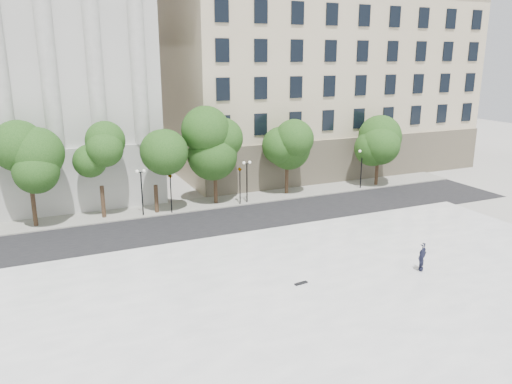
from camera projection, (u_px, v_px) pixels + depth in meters
ground at (326, 325)px, 26.41m from camera, size 160.00×160.00×0.00m
plaza at (299, 297)px, 28.99m from camera, size 44.00×22.00×0.45m
street at (214, 224)px, 42.27m from camera, size 60.00×8.00×0.02m
far_sidewalk at (193, 205)px, 47.54m from camera, size 60.00×4.00×0.12m
building_east at (303, 77)px, 65.62m from camera, size 36.00×26.15×23.00m
traffic_light_west at (170, 174)px, 44.11m from camera, size 0.68×1.82×4.22m
traffic_light_east at (240, 167)px, 46.74m from camera, size 0.62×1.76×4.20m
person_lying at (421, 267)px, 31.95m from camera, size 1.38×1.97×0.50m
skateboard at (301, 283)px, 30.18m from camera, size 0.88×0.32×0.09m
street_trees at (183, 152)px, 45.35m from camera, size 45.36×4.81×7.86m
lamp_posts at (198, 179)px, 45.62m from camera, size 36.71×0.28×4.29m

